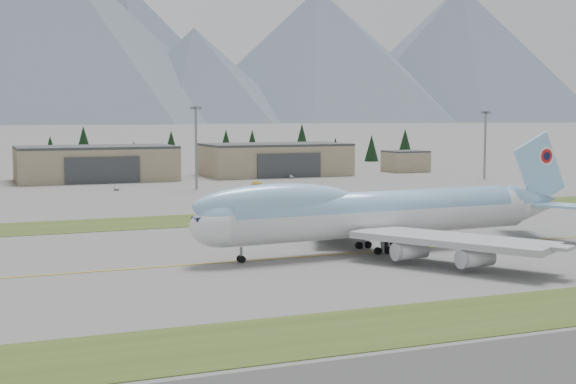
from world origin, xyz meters
name	(u,v)px	position (x,y,z in m)	size (l,w,h in m)	color
ground	(355,253)	(0.00, 0.00, 0.00)	(7000.00, 7000.00, 0.00)	#5E5E5C
grass_strip_near	(520,311)	(0.00, -38.00, 0.00)	(400.00, 14.00, 0.08)	#334B1B
grass_strip_far	(253,217)	(0.00, 45.00, 0.00)	(400.00, 18.00, 0.08)	#334B1B
taxiway_line_main	(355,253)	(0.00, 0.00, 0.00)	(400.00, 0.40, 0.02)	gold
boeing_747_freighter	(377,213)	(3.88, 0.49, 5.81)	(66.81, 57.69, 17.63)	silver
hangar_center	(96,163)	(-15.00, 149.90, 5.39)	(48.00, 26.60, 10.80)	gray
hangar_right	(275,159)	(45.00, 149.90, 5.39)	(48.00, 26.60, 10.80)	gray
control_shed	(406,161)	(95.00, 148.00, 3.80)	(14.00, 12.00, 7.60)	gray
floodlight_masts	(62,132)	(-29.49, 109.61, 15.92)	(206.21, 10.82, 24.34)	gray
service_vehicle_a	(117,190)	(-15.02, 113.86, 0.00)	(1.22, 3.03, 1.03)	silver
service_vehicle_b	(257,185)	(26.24, 116.02, 0.00)	(1.10, 3.13, 1.03)	yellow
service_vehicle_c	(291,178)	(44.97, 135.21, 0.00)	(1.48, 3.66, 1.06)	silver
conifer_belt	(91,149)	(-7.43, 211.61, 7.37)	(275.61, 16.04, 16.83)	black
mountain_ridge_rear	(13,49)	(117.11, 2900.00, 252.13)	(4472.26, 1045.57, 522.78)	#515D6C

